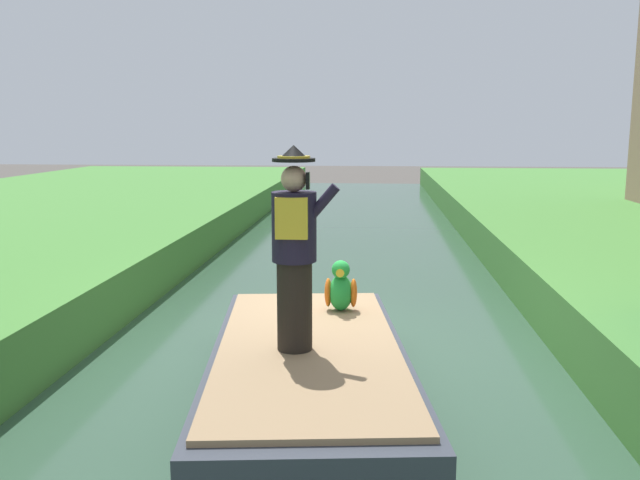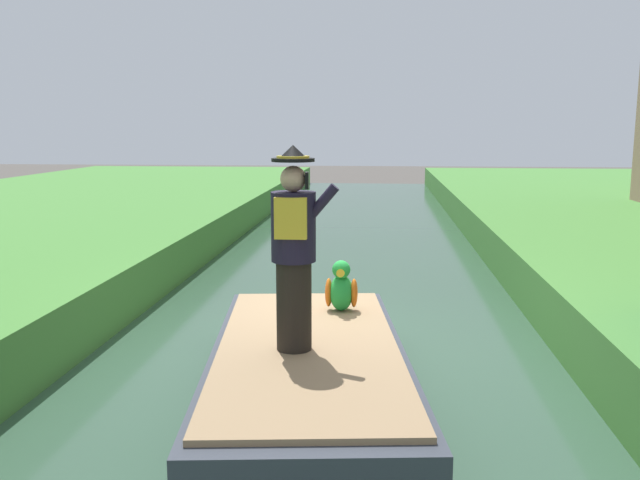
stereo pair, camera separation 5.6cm
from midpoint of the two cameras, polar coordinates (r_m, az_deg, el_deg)
name	(u,v)px [view 1 (the left image)]	position (r m, az deg, el deg)	size (l,w,h in m)	color
ground_plane	(322,360)	(8.02, -0.04, -10.18)	(80.00, 80.00, 0.00)	#4C4742
canal_water	(322,356)	(8.01, -0.04, -9.84)	(5.38, 48.00, 0.10)	#33513D
boat	(309,376)	(6.44, -1.21, -11.46)	(2.27, 4.38, 0.61)	#333842
person_pirate	(295,249)	(5.97, -2.44, -0.81)	(0.61, 0.42, 1.85)	black
parrot_plush	(341,289)	(7.39, 1.56, -4.18)	(0.36, 0.35, 0.57)	green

